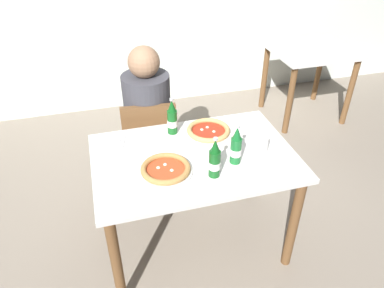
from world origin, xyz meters
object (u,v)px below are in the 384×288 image
Objects in this scene: dining_table_background at (309,64)px; pizza_marinara_far at (166,169)px; dining_table_main at (194,170)px; chair_behind_table at (150,142)px; diner_seated at (149,127)px; napkin_with_cutlery at (120,145)px; pizza_margherita_near at (208,131)px; beer_bottle_right at (215,160)px; paper_cup at (263,144)px; beer_bottle_center at (172,119)px; beer_bottle_left at (236,147)px.

pizza_marinara_far reaches higher than dining_table_background.
dining_table_main is 0.65m from chair_behind_table.
diner_seated is 5.13× the size of napkin_with_cutlery.
pizza_margherita_near is 1.28× the size of napkin_with_cutlery.
pizza_marinara_far is (-0.02, -0.72, 0.29)m from chair_behind_table.
beer_bottle_right is (0.22, -0.87, 0.27)m from diner_seated.
chair_behind_table is 0.94m from paper_cup.
dining_table_main is 0.26m from pizza_marinara_far.
beer_bottle_center reaches higher than chair_behind_table.
pizza_margherita_near is 1.22× the size of beer_bottle_right.
pizza_marinara_far is at bearing -138.00° from pizza_margherita_near.
pizza_marinara_far is at bearing -140.21° from dining_table_background.
pizza_marinara_far is 0.40m from napkin_with_cutlery.
diner_seated is 0.95m from paper_cup.
beer_bottle_left reaches higher than dining_table_background.
beer_bottle_left reaches higher than paper_cup.
beer_bottle_center reaches higher than pizza_margherita_near.
diner_seated reaches higher than beer_bottle_center.
dining_table_background is 2.39m from pizza_marinara_far.
beer_bottle_left is at bearing 28.14° from beer_bottle_right.
diner_seated is at bearing -92.29° from chair_behind_table.
beer_bottle_right is 1.05× the size of napkin_with_cutlery.
pizza_marinara_far is at bearing 94.03° from chair_behind_table.
dining_table_background is 3.24× the size of beer_bottle_center.
pizza_marinara_far is 1.22× the size of beer_bottle_center.
beer_bottle_right is (0.06, -0.21, 0.22)m from dining_table_main.
napkin_with_cutlery is at bearing 177.94° from pizza_margherita_near.
beer_bottle_center is at bearing 103.10° from dining_table_main.
chair_behind_table is at bearing 108.44° from beer_bottle_center.
beer_bottle_left is at bearing -132.80° from dining_table_background.
beer_bottle_left is 1.00× the size of beer_bottle_center.
chair_behind_table reaches higher than dining_table_background.
diner_seated reaches higher than pizza_margherita_near.
pizza_margherita_near is at bearing 76.55° from beer_bottle_right.
beer_bottle_center reaches higher than dining_table_main.
pizza_margherita_near is 0.37m from paper_cup.
diner_seated is (0.01, 0.05, 0.10)m from chair_behind_table.
dining_table_background is at bearing -150.21° from chair_behind_table.
diner_seated is 1.51× the size of dining_table_background.
dining_table_background is at bearing 50.24° from paper_cup.
beer_bottle_center is 1.00× the size of beer_bottle_right.
napkin_with_cutlery is (-0.35, -0.06, -0.10)m from beer_bottle_center.
dining_table_main is 12.63× the size of paper_cup.
dining_table_main is at bearing -28.59° from napkin_with_cutlery.
beer_bottle_center is at bearing 114.23° from chair_behind_table.
beer_bottle_right is (-1.58, -1.62, 0.26)m from dining_table_background.
dining_table_main is 0.30m from beer_bottle_right.
dining_table_main is 4.86× the size of beer_bottle_left.
beer_bottle_left is at bearing -1.73° from pizza_marinara_far.
paper_cup is at bearing 22.81° from beer_bottle_right.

